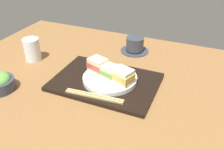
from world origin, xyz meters
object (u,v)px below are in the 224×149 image
at_px(sandwich_plate, 110,78).
at_px(coffee_cup, 135,45).
at_px(sandwich_far, 123,76).
at_px(drinking_glass, 32,49).
at_px(sandwich_middle, 110,71).
at_px(sandwich_near, 98,65).
at_px(chopsticks_pair, 94,96).

height_order(sandwich_plate, coffee_cup, coffee_cup).
height_order(sandwich_far, drinking_glass, drinking_glass).
height_order(sandwich_middle, drinking_glass, drinking_glass).
distance_m(coffee_cup, drinking_glass, 0.46).
height_order(sandwich_plate, sandwich_far, sandwich_far).
bearing_deg(sandwich_plate, sandwich_middle, 135.00).
xyz_separation_m(coffee_cup, drinking_glass, (-0.38, -0.25, 0.02)).
bearing_deg(sandwich_middle, drinking_glass, 173.48).
bearing_deg(sandwich_middle, sandwich_near, 162.26).
relative_size(sandwich_plate, drinking_glass, 2.06).
distance_m(sandwich_plate, sandwich_middle, 0.03).
height_order(sandwich_near, sandwich_far, same).
bearing_deg(sandwich_middle, sandwich_plate, -45.00).
xyz_separation_m(sandwich_plate, drinking_glass, (-0.39, 0.04, 0.03)).
xyz_separation_m(sandwich_near, sandwich_middle, (0.06, -0.02, -0.00)).
distance_m(sandwich_plate, drinking_glass, 0.39).
xyz_separation_m(sandwich_middle, coffee_cup, (-0.00, 0.30, -0.02)).
distance_m(sandwich_middle, sandwich_far, 0.06).
xyz_separation_m(sandwich_near, drinking_glass, (-0.33, 0.03, -0.01)).
bearing_deg(sandwich_plate, sandwich_near, 162.26).
relative_size(sandwich_near, sandwich_far, 0.99).
xyz_separation_m(sandwich_far, drinking_glass, (-0.44, 0.06, -0.01)).
bearing_deg(coffee_cup, sandwich_near, -101.00).
bearing_deg(coffee_cup, chopsticks_pair, -90.64).
bearing_deg(drinking_glass, sandwich_near, -4.46).
distance_m(sandwich_middle, chopsticks_pair, 0.12).
relative_size(sandwich_plate, sandwich_middle, 2.52).
bearing_deg(sandwich_far, chopsticks_pair, -124.86).
bearing_deg(drinking_glass, chopsticks_pair, -22.69).
relative_size(sandwich_middle, coffee_cup, 0.62).
bearing_deg(chopsticks_pair, sandwich_plate, 85.75).
xyz_separation_m(sandwich_plate, sandwich_middle, (-0.00, 0.00, 0.03)).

